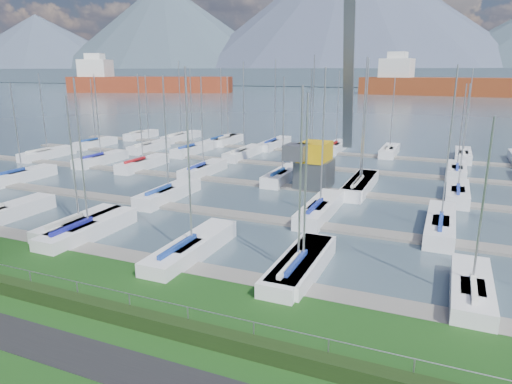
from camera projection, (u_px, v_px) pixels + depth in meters
The scene contains 11 objects.
path at pixel (102, 361), 17.36m from camera, with size 160.00×2.00×0.04m, color black.
water at pixel (432, 91), 251.29m from camera, with size 800.00×540.00×0.20m, color #415460.
hedge at pixel (143, 320), 19.58m from camera, with size 80.00×0.70×0.70m, color black.
fence at pixel (148, 298), 19.72m from camera, with size 0.04×0.04×80.00m, color gray.
foothill at pixel (437, 77), 311.87m from camera, with size 900.00×80.00×12.00m, color #41515F.
mountains at pixel (456, 24), 364.92m from camera, with size 1190.00×360.00×115.00m.
docks at pixel (314, 190), 43.20m from camera, with size 90.00×41.60×0.25m.
crane at pixel (324, 129), 43.41m from camera, with size 5.33×13.25×22.35m.
cargo_ship_west at pixel (143, 84), 234.35m from camera, with size 83.11×44.55×21.50m.
cargo_ship_mid at pixel (467, 87), 201.28m from camera, with size 103.03×27.22×21.50m.
sailboat_fleet at pixel (308, 127), 44.82m from camera, with size 75.78×50.02×12.97m.
Camera 1 is at (11.30, -14.60, 10.74)m, focal length 32.00 mm.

